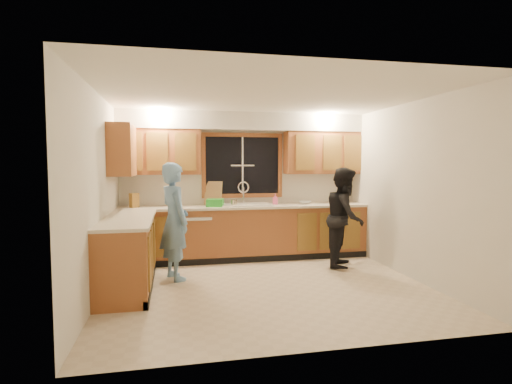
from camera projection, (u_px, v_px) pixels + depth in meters
floor at (267, 286)px, 5.31m from camera, size 4.20×4.20×0.00m
ceiling at (267, 96)px, 5.14m from camera, size 4.20×4.20×0.00m
wall_back at (242, 185)px, 7.08m from camera, size 4.20×0.00×4.20m
wall_left at (97, 195)px, 4.80m from camera, size 0.00×3.80×3.80m
wall_right at (411, 191)px, 5.65m from camera, size 0.00×3.80×3.80m
base_cabinets_back at (246, 233)px, 6.84m from camera, size 4.20×0.60×0.88m
base_cabinets_left at (128, 254)px, 5.26m from camera, size 0.60×1.90×0.88m
countertop_back at (246, 207)px, 6.80m from camera, size 4.20×0.63×0.04m
countertop_left at (128, 219)px, 5.23m from camera, size 0.63×1.90×0.04m
upper_cabinets_left at (159, 152)px, 6.59m from camera, size 1.35×0.33×0.75m
upper_cabinets_right at (322, 153)px, 7.17m from camera, size 1.35×0.33×0.75m
upper_cabinets_return at (122, 150)px, 5.89m from camera, size 0.33×0.90×0.75m
soffit at (244, 122)px, 6.83m from camera, size 4.20×0.35×0.30m
window_frame at (242, 165)px, 7.05m from camera, size 1.44×0.03×1.14m
sink at (245, 209)px, 6.82m from camera, size 0.86×0.52×0.57m
dishwasher at (196, 237)px, 6.66m from camera, size 0.60×0.56×0.82m
stove at (123, 264)px, 4.70m from camera, size 0.58×0.75×0.90m
man at (175, 221)px, 5.60m from camera, size 0.59×0.70×1.65m
woman at (345, 217)px, 6.33m from camera, size 0.89×0.96×1.57m
knife_block at (134, 200)px, 6.46m from camera, size 0.17×0.16×0.23m
cutting_board at (213, 193)px, 6.90m from camera, size 0.32×0.22×0.40m
dish_crate at (215, 203)px, 6.61m from camera, size 0.32×0.31×0.13m
soap_bottle at (275, 199)px, 6.97m from camera, size 0.11×0.11×0.19m
bowl at (305, 203)px, 7.03m from camera, size 0.28×0.28×0.05m
can_left at (235, 203)px, 6.69m from camera, size 0.08×0.08×0.11m
can_right at (233, 203)px, 6.63m from camera, size 0.07×0.07×0.11m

